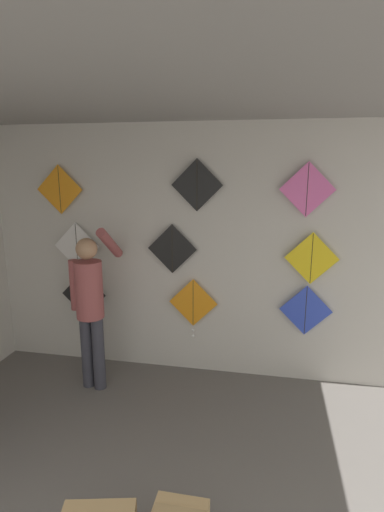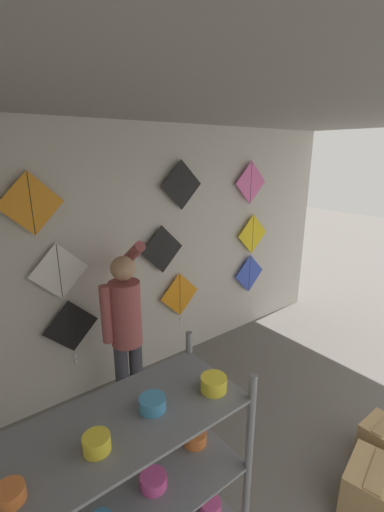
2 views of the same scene
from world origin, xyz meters
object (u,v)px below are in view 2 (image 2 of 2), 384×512
kite_3 (59,271)px  kite_7 (181,185)px  cardboard_box_spare (381,445)px  kite_8 (251,183)px  kite_2 (249,273)px  kite_6 (31,204)px  kite_5 (253,234)px  cardboard_box (374,492)px  shopkeeper (126,324)px  kite_0 (71,329)px  kite_4 (162,249)px  kite_1 (180,296)px

kite_3 → kite_7: kite_7 is taller
cardboard_box_spare → kite_8: kite_8 is taller
cardboard_box_spare → kite_2: kite_2 is taller
kite_6 → kite_7: kite_7 is taller
kite_5 → cardboard_box: bearing=-118.4°
kite_6 → shopkeeper: bearing=-43.6°
kite_0 → kite_4: bearing=0.0°
shopkeeper → kite_8: (2.15, 0.52, 1.13)m
shopkeeper → kite_8: bearing=21.7°
shopkeeper → kite_6: kite_6 is taller
cardboard_box → kite_4: (-0.15, 2.47, 1.26)m
kite_0 → kite_4: size_ratio=1.25×
kite_6 → kite_8: size_ratio=1.00×
kite_3 → kite_8: bearing=0.0°
kite_0 → kite_5: size_ratio=1.25×
shopkeeper → kite_7: 1.64m
kite_6 → cardboard_box_spare: bearing=-50.5°
kite_7 → kite_8: bearing=0.0°
kite_1 → kite_7: size_ratio=1.25×
cardboard_box → kite_0: 2.83m
shopkeeper → kite_4: bearing=42.8°
kite_6 → kite_7: 1.58m
cardboard_box → kite_4: size_ratio=0.91×
kite_7 → kite_4: bearing=180.0°
shopkeeper → cardboard_box_spare: size_ratio=4.37×
cardboard_box_spare → kite_2: 2.55m
cardboard_box → kite_6: 3.43m
kite_0 → kite_5: 2.64m
kite_0 → kite_1: bearing=0.0°
cardboard_box_spare → kite_2: (0.86, 2.31, 0.64)m
kite_0 → kite_8: size_ratio=1.25×
kite_3 → kite_6: kite_6 is taller
cardboard_box_spare → kite_6: (-1.90, 2.31, 1.89)m
cardboard_box_spare → kite_1: bearing=99.0°
cardboard_box_spare → kite_5: kite_5 is taller
kite_0 → kite_4: kite_4 is taller
kite_3 → kite_7: (1.41, 0.00, 0.71)m
kite_3 → shopkeeper: bearing=-53.6°
kite_7 → kite_2: bearing=0.0°
cardboard_box → cardboard_box_spare: bearing=19.2°
kite_1 → kite_8: kite_8 is taller
kite_1 → kite_7: kite_7 is taller
kite_0 → kite_6: (-0.21, 0.00, 1.25)m
kite_3 → cardboard_box_spare: bearing=-53.0°
kite_1 → kite_8: bearing=0.0°
kite_2 → kite_5: (0.02, 0.00, 0.57)m
kite_6 → kite_7: bearing=0.0°
kite_4 → kite_7: kite_7 is taller
kite_2 → kite_8: kite_8 is taller
kite_2 → kite_4: size_ratio=1.00×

